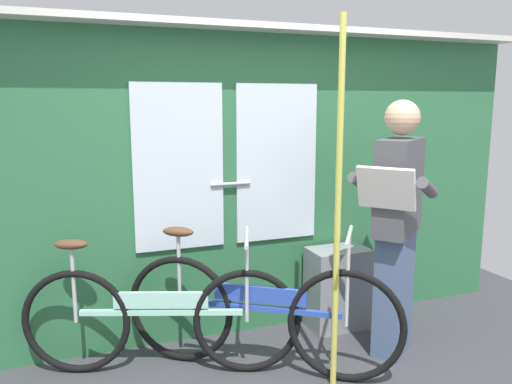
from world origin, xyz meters
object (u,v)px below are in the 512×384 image
bicycle_near_door (160,318)px  bicycle_leaning_behind (258,313)px  trash_bin_by_wall (338,288)px  handrail_pole (338,210)px  passenger_reading_newspaper (397,224)px

bicycle_near_door → bicycle_leaning_behind: (0.57, -0.19, 0.02)m
trash_bin_by_wall → handrail_pole: (-0.42, -0.69, 0.75)m
bicycle_leaning_behind → trash_bin_by_wall: 0.86m
bicycle_leaning_behind → trash_bin_by_wall: size_ratio=2.44×
bicycle_near_door → passenger_reading_newspaper: (1.48, -0.28, 0.52)m
bicycle_near_door → passenger_reading_newspaper: size_ratio=0.97×
bicycle_near_door → bicycle_leaning_behind: bearing=1.4°
trash_bin_by_wall → passenger_reading_newspaper: bearing=-72.7°
bicycle_near_door → bicycle_leaning_behind: bicycle_leaning_behind is taller
passenger_reading_newspaper → trash_bin_by_wall: bearing=-111.0°
passenger_reading_newspaper → trash_bin_by_wall: (-0.15, 0.47, -0.58)m
passenger_reading_newspaper → handrail_pole: handrail_pole is taller
bicycle_near_door → trash_bin_by_wall: bearing=28.2°
passenger_reading_newspaper → trash_bin_by_wall: size_ratio=2.78×
passenger_reading_newspaper → trash_bin_by_wall: passenger_reading_newspaper is taller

